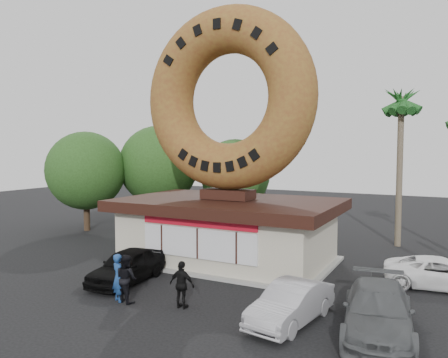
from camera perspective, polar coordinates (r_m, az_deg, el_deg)
ground at (r=18.41m, az=-8.31°, el=-14.79°), size 90.00×90.00×0.00m
donut_shop at (r=22.93m, az=0.51°, el=-6.43°), size 11.20×7.20×3.80m
giant_donut at (r=22.71m, az=0.53°, el=10.43°), size 9.32×2.38×9.32m
tree_west at (r=33.56m, az=-8.51°, el=1.77°), size 6.00×6.00×7.65m
tree_mid at (r=32.46m, az=1.47°, el=0.65°), size 5.20×5.20×6.63m
tree_far at (r=32.82m, az=-17.60°, el=1.04°), size 5.60×5.60×7.14m
palm_near at (r=28.34m, az=22.16°, el=8.76°), size 2.60×2.60×9.75m
street_lamp at (r=32.47m, az=5.65°, el=1.45°), size 2.11×0.20×8.00m
person_left at (r=17.78m, az=-13.62°, el=-12.40°), size 0.80×0.69×1.86m
person_center at (r=17.65m, az=-12.64°, el=-12.54°), size 1.05×0.92×1.85m
person_right at (r=16.68m, az=-5.51°, el=-13.59°), size 1.04×0.44×1.77m
car_black at (r=20.12m, az=-12.56°, el=-11.02°), size 2.09×4.45×1.47m
car_silver at (r=15.55m, az=8.74°, el=-15.74°), size 2.06×4.29×1.35m
car_grey at (r=15.32m, az=19.46°, el=-15.93°), size 2.86×5.46×1.51m
car_white at (r=20.99m, az=26.65°, el=-10.97°), size 4.90×2.68×1.30m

